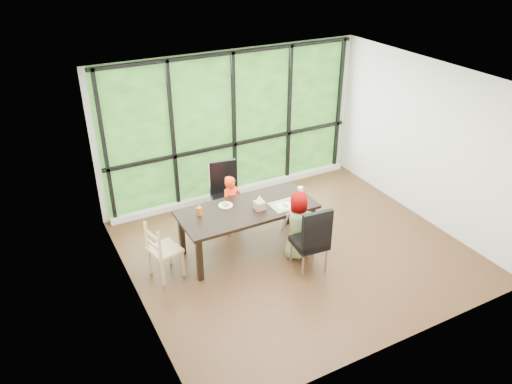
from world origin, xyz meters
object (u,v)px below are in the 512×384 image
orange_cup (199,211)px  white_mug (300,190)px  chair_interior_leather (310,238)px  chair_end_beech (165,249)px  child_toddler (232,205)px  tissue_box (259,205)px  dining_table (247,229)px  chair_window_leather (226,195)px  green_cup (303,199)px  child_older (299,225)px  plate_near (285,206)px  plate_far (226,205)px

orange_cup → white_mug: bearing=-3.4°
chair_interior_leather → chair_end_beech: 2.09m
child_toddler → tissue_box: (0.15, -0.66, 0.30)m
dining_table → chair_window_leather: 0.90m
chair_window_leather → white_mug: size_ratio=12.22×
chair_interior_leather → chair_end_beech: (-1.91, 0.83, -0.09)m
green_cup → white_mug: size_ratio=1.27×
orange_cup → green_cup: bearing=-14.8°
child_older → chair_window_leather: bearing=-46.2°
chair_window_leather → plate_near: bearing=-56.6°
plate_near → tissue_box: bearing=163.0°
chair_end_beech → child_older: child_older is taller
chair_end_beech → chair_window_leather: bearing=-69.2°
orange_cup → white_mug: (1.70, -0.10, -0.02)m
chair_window_leather → chair_interior_leather: size_ratio=1.00×
child_toddler → orange_cup: child_toddler is taller
child_older → tissue_box: size_ratio=7.45×
child_older → white_mug: bearing=-101.0°
child_toddler → plate_far: 0.49m
chair_end_beech → plate_far: (1.08, 0.25, 0.31)m
child_older → orange_cup: 1.51m
chair_interior_leather → plate_far: size_ratio=4.86×
child_toddler → child_older: size_ratio=0.93×
chair_interior_leather → child_older: bearing=-92.4°
white_mug → plate_near: bearing=-147.9°
chair_interior_leather → white_mug: bearing=-109.0°
plate_near → tissue_box: tissue_box is taller
plate_far → white_mug: bearing=-7.2°
chair_window_leather → chair_end_beech: (-1.39, -0.92, -0.09)m
chair_end_beech → white_mug: 2.35m
green_cup → tissue_box: 0.69m
plate_far → white_mug: white_mug is taller
plate_far → tissue_box: 0.53m
child_toddler → tissue_box: 0.74m
plate_far → child_toddler: bearing=52.4°
dining_table → green_cup: bearing=-16.7°
chair_end_beech → plate_near: chair_end_beech is taller
dining_table → chair_window_leather: (0.05, 0.88, 0.17)m
child_older → tissue_box: 0.67m
tissue_box → child_older: bearing=-41.1°
plate_far → green_cup: bearing=-23.1°
chair_interior_leather → plate_far: chair_interior_leather is taller
plate_near → orange_cup: (-1.25, 0.38, 0.05)m
child_toddler → plate_far: child_toddler is taller
dining_table → plate_far: bearing=140.4°
orange_cup → chair_interior_leather: bearing=-38.6°
plate_far → chair_window_leather: bearing=65.1°
chair_interior_leather → tissue_box: 0.91m
child_toddler → tissue_box: bearing=-91.2°
chair_interior_leather → chair_end_beech: bearing=-18.5°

